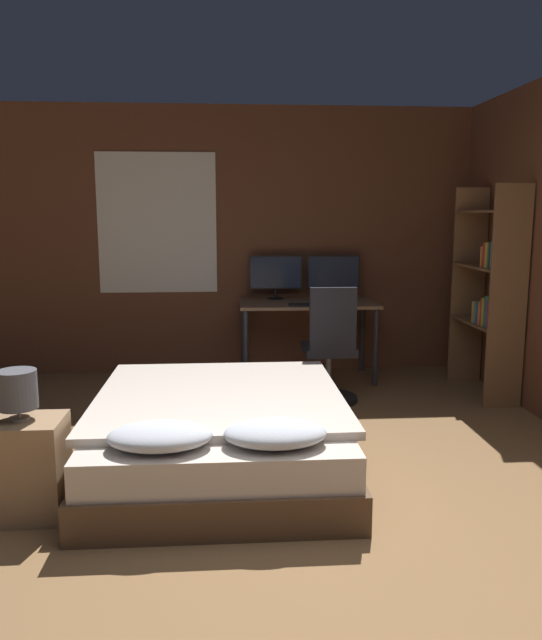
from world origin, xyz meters
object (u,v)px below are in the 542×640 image
bed (220,433)px  office_chair (330,357)px  keyboard (311,305)px  monitor_right (334,274)px  bedside_lamp (17,390)px  desk (308,312)px  computer_mouse (342,303)px  bookshelf (492,286)px  nightstand (23,468)px  monitor_left (276,274)px

bed → office_chair: (0.94, 1.36, 0.17)m
bed → keyboard: 2.18m
bed → monitor_right: bearing=64.7°
bedside_lamp → desk: 3.35m
computer_mouse → monitor_right: bearing=90.2°
bed → bookshelf: bookshelf is taller
bed → office_chair: size_ratio=1.90×
bed → computer_mouse: 2.32m
nightstand → keyboard: 3.19m
bedside_lamp → monitor_right: monitor_right is taller
bookshelf → computer_mouse: bearing=158.5°
monitor_left → nightstand: bearing=-118.3°
bed → office_chair: bearing=55.4°
nightstand → bed: bearing=28.3°
keyboard → bookshelf: bookshelf is taller
desk → monitor_right: 0.52m
office_chair → monitor_right: bearing=78.9°
monitor_left → bed: bearing=-102.9°
keyboard → monitor_left: bearing=121.3°
monitor_left → bookshelf: bookshelf is taller
desk → bedside_lamp: bearing=-124.8°
bedside_lamp → office_chair: bearing=44.0°
bookshelf → nightstand: bearing=-149.6°
bedside_lamp → keyboard: size_ratio=0.65×
bed → keyboard: size_ratio=4.70×
desk → nightstand: bearing=-124.8°
bookshelf → keyboard: bearing=162.4°
monitor_left → office_chair: monitor_left is taller
computer_mouse → bookshelf: (1.24, -0.49, 0.21)m
desk → bed: bearing=-111.3°
nightstand → office_chair: size_ratio=0.53×
nightstand → computer_mouse: computer_mouse is taller
keyboard → bookshelf: 1.62m
desk → computer_mouse: size_ratio=19.16×
computer_mouse → nightstand: bearing=-131.4°
office_chair → nightstand: bearing=-136.0°
bed → keyboard: keyboard is taller
bed → monitor_left: 2.61m
monitor_right → bookshelf: bearing=-38.2°
bedside_lamp → monitor_right: size_ratio=0.51×
office_chair → bookshelf: bookshelf is taller
bedside_lamp → bookshelf: (3.44, 2.02, 0.30)m
monitor_right → keyboard: monitor_right is taller
bookshelf → bed: bearing=-148.7°
bedside_lamp → monitor_left: 3.42m
bed → desk: bearing=68.7°
nightstand → monitor_left: size_ratio=1.02×
bed → bedside_lamp: 1.29m
bed → bookshelf: bearing=31.3°
keyboard → nightstand: bearing=-127.3°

